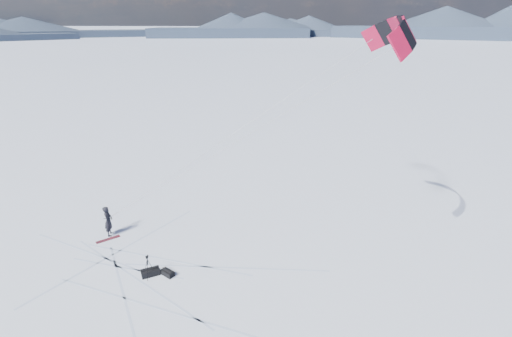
# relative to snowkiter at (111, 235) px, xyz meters

# --- Properties ---
(ground) EXTENTS (1800.00, 1800.00, 0.00)m
(ground) POSITION_rel_snowkiter_xyz_m (2.95, -3.31, 0.00)
(ground) COLOR white
(horizon_hills) EXTENTS (704.84, 706.81, 9.43)m
(horizon_hills) POSITION_rel_snowkiter_xyz_m (2.95, -3.31, 4.00)
(horizon_hills) COLOR #1D2739
(horizon_hills) RESTS_ON ground
(snow_tracks) EXTENTS (17.62, 14.39, 0.01)m
(snow_tracks) POSITION_rel_snowkiter_xyz_m (2.54, -3.95, 0.00)
(snow_tracks) COLOR #ABBDDA
(snow_tracks) RESTS_ON ground
(snowkiter) EXTENTS (0.61, 0.79, 1.93)m
(snowkiter) POSITION_rel_snowkiter_xyz_m (0.00, 0.00, 0.00)
(snowkiter) COLOR black
(snowkiter) RESTS_ON ground
(snowboard) EXTENTS (1.19, 1.14, 0.04)m
(snowboard) POSITION_rel_snowkiter_xyz_m (0.11, -0.54, 0.02)
(snowboard) COLOR maroon
(snowboard) RESTS_ON ground
(tripod) EXTENTS (0.64, 0.60, 1.27)m
(tripod) POSITION_rel_snowkiter_xyz_m (3.95, -3.56, 0.82)
(tripod) COLOR black
(tripod) RESTS_ON ground
(gear_bag_a) EXTENTS (1.02, 0.86, 0.41)m
(gear_bag_a) POSITION_rel_snowkiter_xyz_m (3.98, -3.43, 0.18)
(gear_bag_a) COLOR black
(gear_bag_a) RESTS_ON ground
(gear_bag_b) EXTENTS (0.81, 0.67, 0.33)m
(gear_bag_b) POSITION_rel_snowkiter_xyz_m (4.85, -3.33, 0.15)
(gear_bag_b) COLOR black
(gear_bag_b) RESTS_ON ground
(power_kite) EXTENTS (16.67, 5.72, 11.38)m
(power_kite) POSITION_rel_snowkiter_xyz_m (15.42, 0.80, 11.58)
(power_kite) COLOR #AA0D31
(power_kite) RESTS_ON ground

